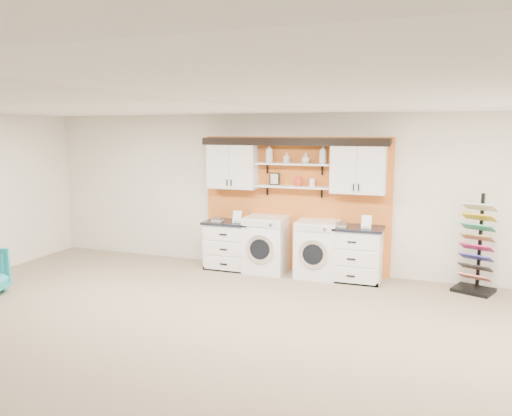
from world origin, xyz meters
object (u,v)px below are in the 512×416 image
at_px(base_cabinet_left, 230,245).
at_px(washer, 266,244).
at_px(sample_rack, 476,260).
at_px(base_cabinet_right, 354,254).
at_px(dryer, 317,249).

xyz_separation_m(base_cabinet_left, washer, (0.70, -0.00, 0.06)).
distance_m(washer, sample_rack, 3.44).
relative_size(base_cabinet_left, sample_rack, 0.58).
distance_m(base_cabinet_right, dryer, 0.63).
xyz_separation_m(dryer, sample_rack, (2.51, 0.03, 0.01)).
bearing_deg(washer, base_cabinet_left, 179.72).
height_order(washer, dryer, washer).
bearing_deg(base_cabinet_right, sample_rack, 0.96).
xyz_separation_m(base_cabinet_right, washer, (-1.56, -0.00, 0.04)).
relative_size(base_cabinet_left, base_cabinet_right, 0.95).
xyz_separation_m(base_cabinet_left, dryer, (1.63, -0.00, 0.05)).
xyz_separation_m(base_cabinet_left, base_cabinet_right, (2.26, -0.00, 0.02)).
relative_size(base_cabinet_right, washer, 0.94).
distance_m(base_cabinet_left, washer, 0.70).
bearing_deg(sample_rack, base_cabinet_left, -157.63).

